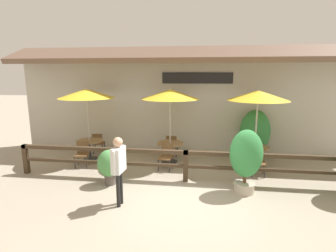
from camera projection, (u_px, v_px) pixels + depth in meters
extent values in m
plane|color=#9E937F|center=(183.00, 197.00, 6.81)|extent=(60.00, 60.00, 0.00)
cube|color=#BCB7A8|center=(191.00, 108.00, 10.54)|extent=(14.00, 0.40, 3.60)
cube|color=brown|center=(192.00, 54.00, 9.60)|extent=(14.28, 1.48, 0.70)
cube|color=black|center=(197.00, 78.00, 10.05)|extent=(2.70, 0.04, 0.42)
cube|color=#3D2D1E|center=(186.00, 153.00, 7.65)|extent=(10.40, 0.14, 0.11)
cube|color=#3D2D1E|center=(186.00, 166.00, 7.73)|extent=(10.40, 0.10, 0.09)
cube|color=#3D2D1E|center=(26.00, 159.00, 8.40)|extent=(0.14, 0.14, 0.95)
cube|color=#3D2D1E|center=(186.00, 166.00, 7.73)|extent=(0.14, 0.14, 0.95)
cylinder|color=#B7B2A8|center=(89.00, 129.00, 9.65)|extent=(0.06, 0.06, 2.35)
cone|color=yellow|center=(87.00, 93.00, 9.40)|extent=(2.01, 2.01, 0.33)
sphere|color=#B2ADA3|center=(86.00, 89.00, 9.37)|extent=(0.07, 0.07, 0.07)
cylinder|color=olive|center=(89.00, 141.00, 9.74)|extent=(0.96, 0.96, 0.05)
cylinder|color=#333333|center=(90.00, 150.00, 9.81)|extent=(0.07, 0.07, 0.68)
cylinder|color=#333333|center=(91.00, 159.00, 9.88)|extent=(0.53, 0.53, 0.03)
cube|color=brown|center=(82.00, 155.00, 9.01)|extent=(0.49, 0.49, 0.05)
cube|color=brown|center=(83.00, 147.00, 9.15)|extent=(0.40, 0.11, 0.40)
cylinder|color=#2D2D2D|center=(75.00, 163.00, 8.85)|extent=(0.04, 0.04, 0.38)
cylinder|color=#2D2D2D|center=(86.00, 163.00, 8.87)|extent=(0.04, 0.04, 0.38)
cylinder|color=#2D2D2D|center=(78.00, 159.00, 9.23)|extent=(0.04, 0.04, 0.38)
cylinder|color=#2D2D2D|center=(89.00, 159.00, 9.25)|extent=(0.04, 0.04, 0.38)
cube|color=brown|center=(99.00, 143.00, 10.58)|extent=(0.48, 0.48, 0.05)
cube|color=brown|center=(97.00, 139.00, 10.35)|extent=(0.40, 0.09, 0.40)
cylinder|color=#2D2D2D|center=(105.00, 147.00, 10.82)|extent=(0.04, 0.04, 0.38)
cylinder|color=#2D2D2D|center=(96.00, 147.00, 10.81)|extent=(0.04, 0.04, 0.38)
cylinder|color=#2D2D2D|center=(103.00, 149.00, 10.44)|extent=(0.04, 0.04, 0.38)
cylinder|color=#2D2D2D|center=(93.00, 150.00, 10.44)|extent=(0.04, 0.04, 0.38)
cylinder|color=#B7B2A8|center=(170.00, 130.00, 9.31)|extent=(0.06, 0.06, 2.35)
cone|color=yellow|center=(170.00, 94.00, 9.06)|extent=(2.01, 2.01, 0.33)
sphere|color=#B2ADA3|center=(170.00, 89.00, 9.03)|extent=(0.07, 0.07, 0.07)
cylinder|color=olive|center=(170.00, 143.00, 9.41)|extent=(0.96, 0.96, 0.05)
cylinder|color=#333333|center=(170.00, 153.00, 9.48)|extent=(0.07, 0.07, 0.68)
cylinder|color=#333333|center=(170.00, 162.00, 9.54)|extent=(0.53, 0.53, 0.03)
cube|color=brown|center=(166.00, 158.00, 8.71)|extent=(0.49, 0.49, 0.05)
cube|color=brown|center=(167.00, 150.00, 8.84)|extent=(0.40, 0.10, 0.40)
cylinder|color=#2D2D2D|center=(158.00, 165.00, 8.63)|extent=(0.04, 0.04, 0.38)
cylinder|color=#2D2D2D|center=(169.00, 167.00, 8.52)|extent=(0.04, 0.04, 0.38)
cylinder|color=#2D2D2D|center=(162.00, 162.00, 8.99)|extent=(0.04, 0.04, 0.38)
cylinder|color=#2D2D2D|center=(173.00, 163.00, 8.87)|extent=(0.04, 0.04, 0.38)
cube|color=brown|center=(172.00, 145.00, 10.23)|extent=(0.44, 0.44, 0.05)
cube|color=brown|center=(171.00, 141.00, 10.00)|extent=(0.40, 0.06, 0.40)
cylinder|color=#2D2D2D|center=(178.00, 150.00, 10.42)|extent=(0.04, 0.04, 0.38)
cylinder|color=#2D2D2D|center=(168.00, 149.00, 10.49)|extent=(0.04, 0.04, 0.38)
cylinder|color=#2D2D2D|center=(176.00, 152.00, 10.06)|extent=(0.04, 0.04, 0.38)
cylinder|color=#2D2D2D|center=(166.00, 152.00, 10.12)|extent=(0.04, 0.04, 0.38)
cylinder|color=#B7B2A8|center=(256.00, 134.00, 8.81)|extent=(0.06, 0.06, 2.35)
cone|color=yellow|center=(258.00, 95.00, 8.56)|extent=(2.01, 2.01, 0.33)
sphere|color=#B2ADA3|center=(259.00, 90.00, 8.53)|extent=(0.07, 0.07, 0.07)
cylinder|color=olive|center=(255.00, 147.00, 8.90)|extent=(0.96, 0.96, 0.05)
cylinder|color=#333333|center=(254.00, 157.00, 8.98)|extent=(0.07, 0.07, 0.68)
cylinder|color=#333333|center=(253.00, 166.00, 9.04)|extent=(0.53, 0.53, 0.03)
cube|color=brown|center=(258.00, 163.00, 8.21)|extent=(0.46, 0.46, 0.05)
cube|color=brown|center=(258.00, 154.00, 8.35)|extent=(0.40, 0.08, 0.40)
cylinder|color=#2D2D2D|center=(252.00, 171.00, 8.11)|extent=(0.04, 0.04, 0.38)
cylinder|color=#2D2D2D|center=(265.00, 172.00, 8.03)|extent=(0.04, 0.04, 0.38)
cylinder|color=#2D2D2D|center=(251.00, 167.00, 8.48)|extent=(0.04, 0.04, 0.38)
cylinder|color=#2D2D2D|center=(263.00, 168.00, 8.39)|extent=(0.04, 0.04, 0.38)
cube|color=brown|center=(251.00, 149.00, 9.71)|extent=(0.44, 0.44, 0.05)
cube|color=brown|center=(252.00, 145.00, 9.48)|extent=(0.40, 0.05, 0.40)
cylinder|color=#2D2D2D|center=(255.00, 154.00, 9.90)|extent=(0.04, 0.04, 0.38)
cylinder|color=#2D2D2D|center=(245.00, 153.00, 9.97)|extent=(0.04, 0.04, 0.38)
cylinder|color=#2D2D2D|center=(257.00, 157.00, 9.54)|extent=(0.04, 0.04, 0.38)
cylinder|color=#2D2D2D|center=(246.00, 156.00, 9.60)|extent=(0.04, 0.04, 0.38)
cylinder|color=#B7AD99|center=(244.00, 187.00, 7.08)|extent=(0.53, 0.53, 0.28)
cylinder|color=#B7AD99|center=(244.00, 183.00, 7.06)|extent=(0.57, 0.57, 0.04)
cylinder|color=brown|center=(245.00, 176.00, 7.01)|extent=(0.09, 0.09, 0.38)
ellipsoid|color=#338442|center=(246.00, 154.00, 6.89)|extent=(0.86, 0.77, 1.28)
cylinder|color=#564C47|center=(110.00, 179.00, 7.59)|extent=(0.31, 0.31, 0.30)
cylinder|color=#564C47|center=(110.00, 175.00, 7.57)|extent=(0.33, 0.33, 0.04)
ellipsoid|color=#4C934C|center=(109.00, 163.00, 7.50)|extent=(0.69, 0.62, 0.80)
cylinder|color=#9E4C33|center=(253.00, 154.00, 9.91)|extent=(0.53, 0.53, 0.36)
cylinder|color=#9E4C33|center=(254.00, 150.00, 9.88)|extent=(0.57, 0.57, 0.04)
ellipsoid|color=#338442|center=(255.00, 131.00, 9.74)|extent=(1.10, 0.99, 1.61)
cylinder|color=black|center=(121.00, 187.00, 6.42)|extent=(0.09, 0.09, 0.86)
cylinder|color=black|center=(118.00, 190.00, 6.25)|extent=(0.09, 0.09, 0.86)
cube|color=silver|center=(118.00, 160.00, 6.19)|extent=(0.24, 0.48, 0.61)
cylinder|color=silver|center=(123.00, 156.00, 6.44)|extent=(0.07, 0.07, 0.58)
cylinder|color=silver|center=(114.00, 163.00, 5.94)|extent=(0.07, 0.07, 0.58)
sphere|color=tan|center=(118.00, 142.00, 6.11)|extent=(0.23, 0.23, 0.23)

